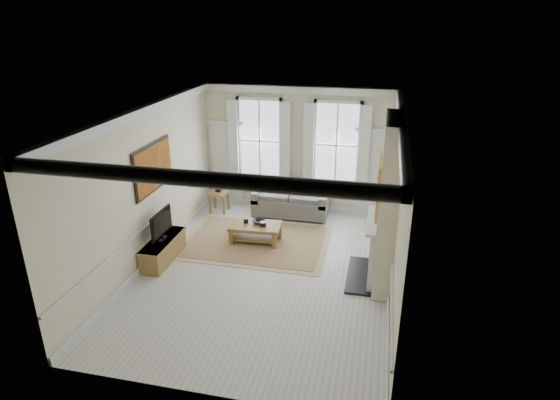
% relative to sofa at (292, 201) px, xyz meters
% --- Properties ---
extents(floor, '(7.20, 7.20, 0.00)m').
position_rel_sofa_xyz_m(floor, '(0.06, -3.11, -0.37)').
color(floor, '#B7B5AD').
rests_on(floor, ground).
extents(ceiling, '(7.20, 7.20, 0.00)m').
position_rel_sofa_xyz_m(ceiling, '(0.06, -3.11, 3.03)').
color(ceiling, white).
rests_on(ceiling, back_wall).
extents(back_wall, '(5.20, 0.00, 5.20)m').
position_rel_sofa_xyz_m(back_wall, '(0.06, 0.49, 1.33)').
color(back_wall, beige).
rests_on(back_wall, floor).
extents(left_wall, '(0.00, 7.20, 7.20)m').
position_rel_sofa_xyz_m(left_wall, '(-2.54, -3.11, 1.33)').
color(left_wall, beige).
rests_on(left_wall, floor).
extents(right_wall, '(0.00, 7.20, 7.20)m').
position_rel_sofa_xyz_m(right_wall, '(2.66, -3.11, 1.33)').
color(right_wall, beige).
rests_on(right_wall, floor).
extents(window_left, '(1.26, 0.20, 2.20)m').
position_rel_sofa_xyz_m(window_left, '(-0.99, 0.44, 1.53)').
color(window_left, '#B2BCC6').
rests_on(window_left, back_wall).
extents(window_right, '(1.26, 0.20, 2.20)m').
position_rel_sofa_xyz_m(window_right, '(1.11, 0.44, 1.53)').
color(window_right, '#B2BCC6').
rests_on(window_right, back_wall).
extents(door_left, '(0.90, 0.08, 2.30)m').
position_rel_sofa_xyz_m(door_left, '(-1.99, 0.45, 0.78)').
color(door_left, silver).
rests_on(door_left, floor).
extents(door_right, '(0.90, 0.08, 2.30)m').
position_rel_sofa_xyz_m(door_right, '(2.11, 0.45, 0.78)').
color(door_right, silver).
rests_on(door_right, floor).
extents(painting, '(0.05, 1.66, 1.06)m').
position_rel_sofa_xyz_m(painting, '(-2.50, -2.81, 1.68)').
color(painting, '#AB6B1D').
rests_on(painting, left_wall).
extents(chimney_breast, '(0.35, 1.70, 3.38)m').
position_rel_sofa_xyz_m(chimney_breast, '(2.49, -2.91, 1.33)').
color(chimney_breast, beige).
rests_on(chimney_breast, floor).
extents(hearth, '(0.55, 1.50, 0.05)m').
position_rel_sofa_xyz_m(hearth, '(2.06, -2.91, -0.35)').
color(hearth, black).
rests_on(hearth, floor).
extents(fireplace, '(0.21, 1.45, 1.33)m').
position_rel_sofa_xyz_m(fireplace, '(2.26, -2.91, 0.36)').
color(fireplace, silver).
rests_on(fireplace, floor).
extents(mirror, '(0.06, 1.26, 1.06)m').
position_rel_sofa_xyz_m(mirror, '(2.27, -2.91, 1.68)').
color(mirror, gold).
rests_on(mirror, chimney_breast).
extents(sofa, '(2.01, 0.98, 0.90)m').
position_rel_sofa_xyz_m(sofa, '(0.00, 0.00, 0.00)').
color(sofa, '#60605D').
rests_on(sofa, floor).
extents(side_table, '(0.57, 0.57, 0.58)m').
position_rel_sofa_xyz_m(side_table, '(-2.00, -0.25, 0.10)').
color(side_table, brown).
rests_on(side_table, floor).
extents(rug, '(3.50, 2.60, 0.02)m').
position_rel_sofa_xyz_m(rug, '(-0.51, -1.84, -0.36)').
color(rug, '#97734E').
rests_on(rug, floor).
extents(coffee_table, '(1.24, 0.77, 0.45)m').
position_rel_sofa_xyz_m(coffee_table, '(-0.51, -1.84, 0.00)').
color(coffee_table, brown).
rests_on(coffee_table, rug).
extents(ceramic_pot_a, '(0.12, 0.12, 0.12)m').
position_rel_sofa_xyz_m(ceramic_pot_a, '(-0.76, -1.79, 0.14)').
color(ceramic_pot_a, black).
rests_on(ceramic_pot_a, coffee_table).
extents(ceramic_pot_b, '(0.15, 0.15, 0.11)m').
position_rel_sofa_xyz_m(ceramic_pot_b, '(-0.31, -1.89, 0.14)').
color(ceramic_pot_b, black).
rests_on(ceramic_pot_b, coffee_table).
extents(bowl, '(0.32, 0.32, 0.07)m').
position_rel_sofa_xyz_m(bowl, '(-0.46, -1.74, 0.12)').
color(bowl, black).
rests_on(bowl, coffee_table).
extents(tv_stand, '(0.46, 1.43, 0.51)m').
position_rel_sofa_xyz_m(tv_stand, '(-2.28, -3.17, -0.12)').
color(tv_stand, brown).
rests_on(tv_stand, floor).
extents(tv, '(0.08, 0.90, 0.68)m').
position_rel_sofa_xyz_m(tv, '(-2.26, -3.17, 0.53)').
color(tv, black).
rests_on(tv, tv_stand).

